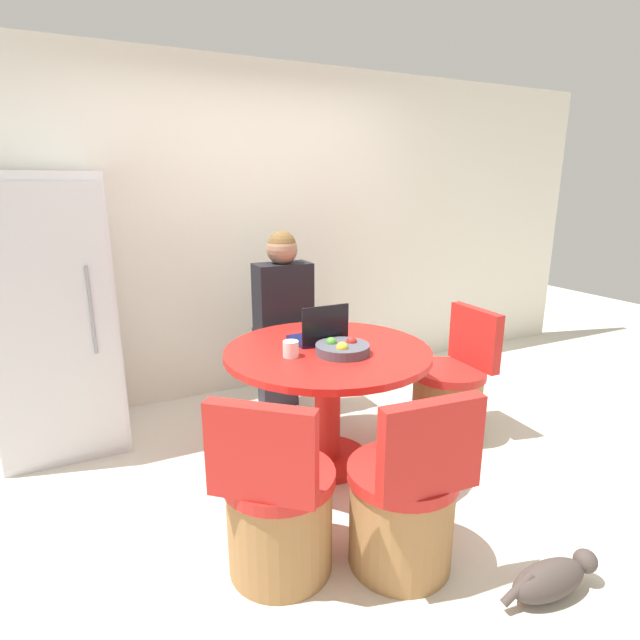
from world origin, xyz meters
TOP-DOWN VIEW (x-y plane):
  - ground_plane at (0.00, 0.00)m, footprint 12.00×12.00m
  - wall_back at (0.00, 1.62)m, footprint 7.00×0.06m
  - refrigerator at (-1.44, 1.22)m, footprint 0.72×0.72m
  - dining_table at (-0.00, 0.21)m, footprint 1.22×1.22m
  - chair_near_left_corner at (-0.60, -0.50)m, footprint 0.57×0.57m
  - chair_near_camera at (-0.08, -0.71)m, footprint 0.50×0.50m
  - chair_right_side at (0.92, 0.18)m, footprint 0.50×0.50m
  - person_seated at (0.04, 1.04)m, footprint 0.40×0.37m
  - laptop at (0.01, 0.34)m, footprint 0.30×0.26m
  - fruit_bowl at (0.03, 0.09)m, footprint 0.31×0.31m
  - coffee_cup at (-0.25, 0.17)m, footprint 0.09×0.09m
  - cat at (0.38, -1.14)m, footprint 0.50×0.17m

SIDE VIEW (x-z plane):
  - ground_plane at x=0.00m, z-range 0.00..0.00m
  - cat at x=0.38m, z-range 0.00..0.17m
  - chair_near_left_corner at x=-0.60m, z-range -0.15..0.73m
  - chair_near_camera at x=-0.08m, z-range -0.15..0.73m
  - chair_right_side at x=0.92m, z-range -0.15..0.73m
  - dining_table at x=0.00m, z-range 0.19..0.94m
  - person_seated at x=0.04m, z-range 0.08..1.45m
  - fruit_bowl at x=0.03m, z-range 0.74..0.83m
  - coffee_cup at x=-0.25m, z-range 0.75..0.84m
  - laptop at x=0.01m, z-range 0.68..0.92m
  - refrigerator at x=-1.44m, z-range 0.00..1.76m
  - wall_back at x=0.00m, z-range 0.00..2.60m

